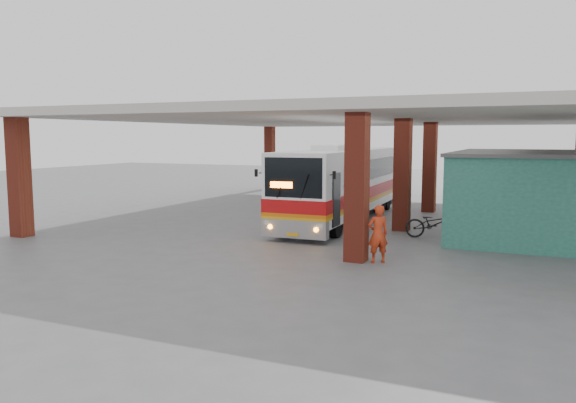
# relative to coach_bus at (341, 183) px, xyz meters

# --- Properties ---
(ground) EXTENTS (90.00, 90.00, 0.00)m
(ground) POSITION_rel_coach_bus_xyz_m (-0.06, -4.30, -1.65)
(ground) COLOR #515154
(ground) RESTS_ON ground
(brick_columns) EXTENTS (20.10, 21.60, 4.35)m
(brick_columns) POSITION_rel_coach_bus_xyz_m (1.37, 0.70, 0.53)
(brick_columns) COLOR maroon
(brick_columns) RESTS_ON ground
(canopy_roof) EXTENTS (21.00, 23.00, 0.30)m
(canopy_roof) POSITION_rel_coach_bus_xyz_m (0.44, 2.20, 2.85)
(canopy_roof) COLOR #BDB7AB
(canopy_roof) RESTS_ON brick_columns
(shop_building) EXTENTS (5.20, 8.20, 3.11)m
(shop_building) POSITION_rel_coach_bus_xyz_m (7.43, -0.30, -0.08)
(shop_building) COLOR #29675C
(shop_building) RESTS_ON ground
(coach_bus) EXTENTS (2.74, 11.45, 3.31)m
(coach_bus) POSITION_rel_coach_bus_xyz_m (0.00, 0.00, 0.00)
(coach_bus) COLOR white
(coach_bus) RESTS_ON ground
(motorcycle) EXTENTS (2.13, 1.04, 1.07)m
(motorcycle) POSITION_rel_coach_bus_xyz_m (4.41, -2.56, -1.11)
(motorcycle) COLOR black
(motorcycle) RESTS_ON ground
(pedestrian) EXTENTS (0.74, 0.69, 1.70)m
(pedestrian) POSITION_rel_coach_bus_xyz_m (3.58, -7.25, -0.80)
(pedestrian) COLOR red
(pedestrian) RESTS_ON ground
(red_chair) EXTENTS (0.47, 0.47, 0.77)m
(red_chair) POSITION_rel_coach_bus_xyz_m (4.87, 2.69, -1.29)
(red_chair) COLOR #AF1912
(red_chair) RESTS_ON ground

